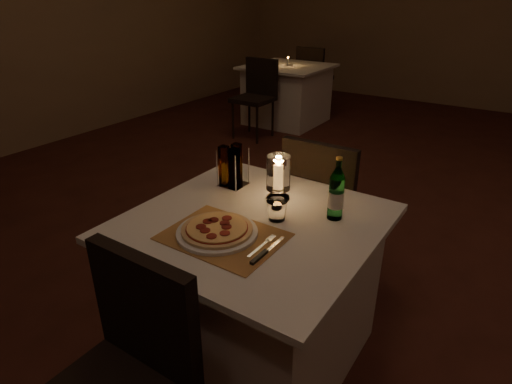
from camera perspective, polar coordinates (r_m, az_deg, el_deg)
The scene contains 17 objects.
floor at distance 2.73m, azimuth 13.91°, elevation -12.01°, with size 8.00×10.00×0.02m, color #481E17.
main_table at distance 2.00m, azimuth -0.33°, elevation -12.92°, with size 1.00×1.00×0.74m.
chair_near at distance 1.50m, azimuth -16.95°, elevation -21.27°, with size 0.42×0.42×0.90m.
chair_far at distance 2.44m, azimuth 9.06°, elevation -0.79°, with size 0.42×0.42×0.90m.
placemat at distance 1.68m, azimuth -4.38°, elevation -5.93°, with size 0.45×0.34×0.00m, color #AC763B.
plate at distance 1.69m, azimuth -5.20°, elevation -5.37°, with size 0.32×0.32×0.01m, color white.
pizza at distance 1.68m, azimuth -5.23°, elevation -4.89°, with size 0.28×0.28×0.02m.
fork at distance 1.62m, azimuth 1.03°, elevation -6.99°, with size 0.02×0.18×0.00m.
knife at distance 1.56m, azimuth 0.90°, elevation -8.27°, with size 0.02×0.22×0.01m.
tumbler at distance 1.77m, azimuth 2.79°, elevation -2.47°, with size 0.09×0.09×0.09m, color white, non-canonical shape.
water_bottle at distance 1.79m, azimuth 10.65°, elevation -0.31°, with size 0.07×0.07×0.27m.
hurricane_candle at distance 1.92m, azimuth 3.01°, elevation 2.37°, with size 0.11×0.11×0.21m.
cruet_caddy at distance 2.06m, azimuth -3.23°, elevation 3.28°, with size 0.12×0.12×0.21m.
neighbor_table_left at distance 5.77m, azimuth 4.15°, elevation 12.89°, with size 1.00×1.00×0.74m.
neighbor_chair_la at distance 5.13m, azimuth 0.13°, elevation 13.40°, with size 0.42×0.42×0.90m.
neighbor_chair_lb at distance 6.35m, azimuth 7.53°, elevation 15.51°, with size 0.42×0.42×0.90m.
neighbor_candle_left at distance 5.69m, azimuth 4.29°, elevation 16.96°, with size 0.03×0.03×0.11m.
Camera 1 is at (0.63, -2.10, 1.61)m, focal length 30.00 mm.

